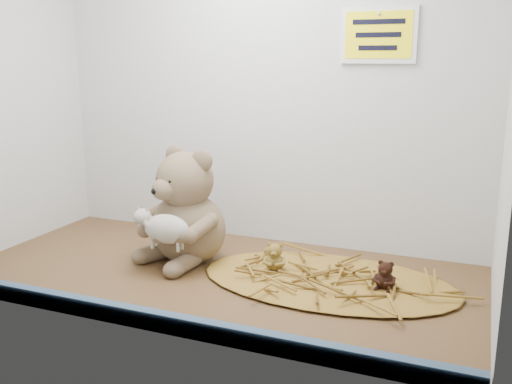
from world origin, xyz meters
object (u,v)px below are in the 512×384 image
at_px(mini_teddy_brown, 385,274).
at_px(toy_lamb, 167,229).
at_px(mini_teddy_tan, 275,255).
at_px(main_teddy, 188,205).

bearing_deg(mini_teddy_brown, toy_lamb, -165.70).
bearing_deg(mini_teddy_brown, mini_teddy_tan, -178.29).
bearing_deg(main_teddy, toy_lamb, -67.01).
relative_size(toy_lamb, mini_teddy_tan, 2.17).
distance_m(main_teddy, toy_lamb, 0.11).
relative_size(main_teddy, mini_teddy_tan, 4.21).
bearing_deg(mini_teddy_brown, main_teddy, -177.58).
xyz_separation_m(toy_lamb, mini_teddy_tan, (0.23, 0.10, -0.06)).
height_order(toy_lamb, mini_teddy_tan, toy_lamb).
distance_m(toy_lamb, mini_teddy_brown, 0.50).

